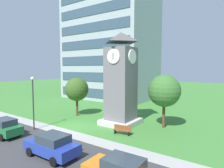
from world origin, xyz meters
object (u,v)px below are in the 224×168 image
Objects in this scene: tree_by_building at (164,91)px; parked_car_blue at (52,145)px; clock_tower at (121,84)px; park_bench at (122,130)px; street_lamp at (33,97)px; parked_car_green at (4,127)px; tree_streetside at (77,89)px.

tree_by_building is 1.34× the size of parked_car_blue.
clock_tower is at bearing 91.60° from parked_car_blue.
clock_tower is 5.54m from park_bench.
clock_tower reaches higher than street_lamp.
parked_car_green is at bearing -126.17° from clock_tower.
parked_car_blue reaches higher than park_bench.
street_lamp is (-8.48, -4.12, 3.05)m from park_bench.
park_bench is 10.11m from tree_streetside.
clock_tower is at bearing 53.83° from parked_car_green.
parked_car_green is at bearing -103.85° from street_lamp.
tree_by_building reaches higher than parked_car_green.
park_bench is 0.33× the size of street_lamp.
tree_streetside is (-7.13, 0.01, -1.11)m from clock_tower.
parked_car_blue is (0.28, -9.91, -3.87)m from clock_tower.
tree_streetside reaches higher than parked_car_blue.
parked_car_green is at bearing -135.92° from tree_by_building.
parked_car_green is (-7.15, -9.79, -3.88)m from clock_tower.
clock_tower reaches higher than parked_car_blue.
park_bench is 0.32× the size of tree_by_building.
clock_tower reaches higher than tree_streetside.
park_bench is 9.92m from street_lamp.
clock_tower reaches higher than tree_by_building.
tree_streetside is at bearing 126.76° from parked_car_blue.
clock_tower is 2.42× the size of parked_car_blue.
clock_tower is 12.73m from parked_car_green.
tree_streetside is at bearing -172.37° from tree_by_building.
parked_car_blue is (-4.31, -11.49, -3.21)m from tree_by_building.
street_lamp is at bearing -154.07° from park_bench.
tree_streetside is (-0.66, 7.03, 0.11)m from street_lamp.
clock_tower is 2.52× the size of parked_car_green.
park_bench is at bearing 76.10° from parked_car_blue.
tree_by_building is 16.66m from parked_car_green.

